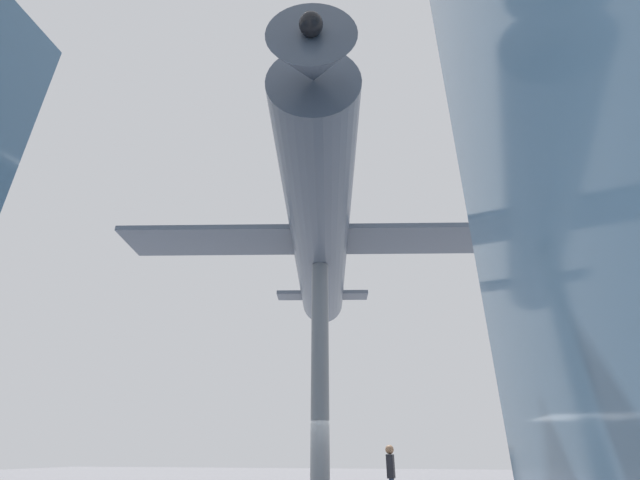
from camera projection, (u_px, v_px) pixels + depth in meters
name	position (u px, v px, depth m)	size (l,w,h in m)	color
support_pylon_central	(320.00, 377.00, 13.36)	(0.57, 0.57, 7.55)	slate
suspended_airplane	(320.00, 236.00, 15.25)	(14.20, 16.28, 2.98)	#4C5666
visitor_person	(391.00, 471.00, 13.94)	(0.28, 0.42, 1.88)	#2D3D56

